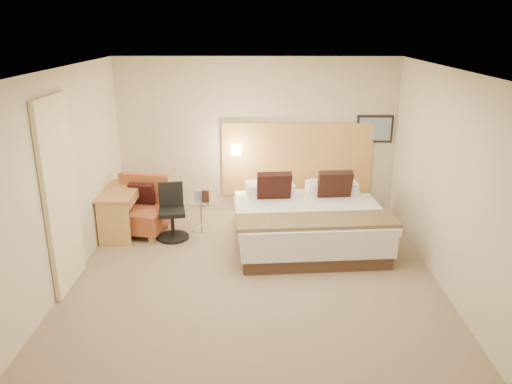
{
  "coord_description": "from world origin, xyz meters",
  "views": [
    {
      "loc": [
        0.1,
        -5.96,
        3.21
      ],
      "look_at": [
        0.02,
        0.5,
        1.02
      ],
      "focal_mm": 35.0,
      "sensor_mm": 36.0,
      "label": 1
    }
  ],
  "objects_px": {
    "side_table": "(201,214)",
    "desk_chair": "(172,216)",
    "lounge_chair": "(140,211)",
    "bed": "(307,221)",
    "desk": "(123,199)"
  },
  "relations": [
    {
      "from": "side_table",
      "to": "desk_chair",
      "type": "relative_size",
      "value": 0.6
    },
    {
      "from": "lounge_chair",
      "to": "desk",
      "type": "distance_m",
      "value": 0.33
    },
    {
      "from": "desk",
      "to": "desk_chair",
      "type": "bearing_deg",
      "value": -14.48
    },
    {
      "from": "side_table",
      "to": "desk",
      "type": "distance_m",
      "value": 1.27
    },
    {
      "from": "lounge_chair",
      "to": "bed",
      "type": "bearing_deg",
      "value": -8.16
    },
    {
      "from": "bed",
      "to": "lounge_chair",
      "type": "height_order",
      "value": "bed"
    },
    {
      "from": "side_table",
      "to": "desk",
      "type": "height_order",
      "value": "desk"
    },
    {
      "from": "desk_chair",
      "to": "desk",
      "type": "bearing_deg",
      "value": 165.52
    },
    {
      "from": "bed",
      "to": "lounge_chair",
      "type": "relative_size",
      "value": 2.4
    },
    {
      "from": "lounge_chair",
      "to": "desk_chair",
      "type": "xyz_separation_m",
      "value": [
        0.56,
        -0.24,
        -0.0
      ]
    },
    {
      "from": "lounge_chair",
      "to": "side_table",
      "type": "xyz_separation_m",
      "value": [
        0.98,
        0.06,
        -0.08
      ]
    },
    {
      "from": "bed",
      "to": "lounge_chair",
      "type": "xyz_separation_m",
      "value": [
        -2.64,
        0.38,
        0.01
      ]
    },
    {
      "from": "side_table",
      "to": "desk_chair",
      "type": "height_order",
      "value": "desk_chair"
    },
    {
      "from": "bed",
      "to": "lounge_chair",
      "type": "distance_m",
      "value": 2.67
    },
    {
      "from": "lounge_chair",
      "to": "desk_chair",
      "type": "distance_m",
      "value": 0.61
    }
  ]
}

